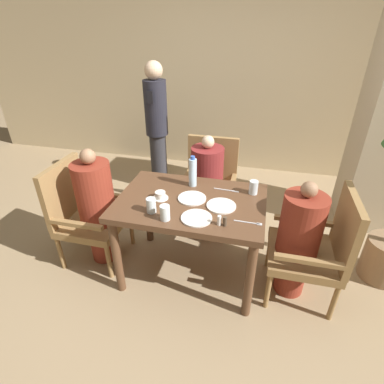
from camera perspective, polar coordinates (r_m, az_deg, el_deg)
ground_plane at (r=2.84m, az=-0.20°, el=-14.72°), size 16.00×16.00×0.00m
wall_back at (r=4.41m, az=7.84°, el=21.99°), size 8.00×0.06×2.80m
dining_table at (r=2.42m, az=-0.23°, el=-3.77°), size 1.17×0.80×0.76m
chair_left_side at (r=2.88m, az=-20.00°, el=-3.53°), size 0.54×0.54×0.94m
diner_in_left_chair at (r=2.77m, az=-17.63°, el=-2.65°), size 0.32×0.32×1.11m
chair_far_side at (r=3.20m, az=3.34°, el=1.84°), size 0.54×0.54×0.94m
diner_in_far_chair at (r=3.04m, az=2.83°, el=1.43°), size 0.32×0.32×1.06m
chair_right_side at (r=2.52m, az=22.85°, el=-9.50°), size 0.54×0.54×0.94m
diner_in_right_chair at (r=2.47m, az=19.55°, el=-8.50°), size 0.32×0.32×1.03m
standing_host at (r=3.80m, az=-6.73°, el=12.47°), size 0.27×0.31×1.61m
plate_main_left at (r=2.38m, az=0.00°, el=-1.19°), size 0.23×0.23×0.01m
plate_main_right at (r=2.29m, az=5.60°, el=-2.62°), size 0.23×0.23×0.01m
plate_dessert_center at (r=2.15m, az=0.87°, el=-4.97°), size 0.23×0.23×0.01m
teacup_with_saucer at (r=2.38m, az=-6.04°, el=-0.69°), size 0.12×0.12×0.06m
water_bottle at (r=2.52m, az=0.14°, el=3.81°), size 0.07×0.07×0.27m
glass_tall_near at (r=2.48m, az=11.64°, el=0.88°), size 0.07×0.07×0.11m
glass_tall_mid at (r=2.12m, az=-5.18°, el=-3.95°), size 0.07×0.07×0.11m
glass_tall_far at (r=2.21m, az=-7.78°, el=-2.53°), size 0.07×0.07×0.11m
salt_shaker at (r=2.08m, az=5.20°, el=-5.41°), size 0.03×0.03×0.07m
pepper_shaker at (r=2.07m, az=6.27°, el=-5.59°), size 0.03×0.03×0.07m
fork_beside_plate at (r=2.14m, az=11.16°, el=-5.79°), size 0.20×0.02×0.00m
knife_beside_plate at (r=2.51m, az=6.82°, el=0.33°), size 0.21×0.02×0.00m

